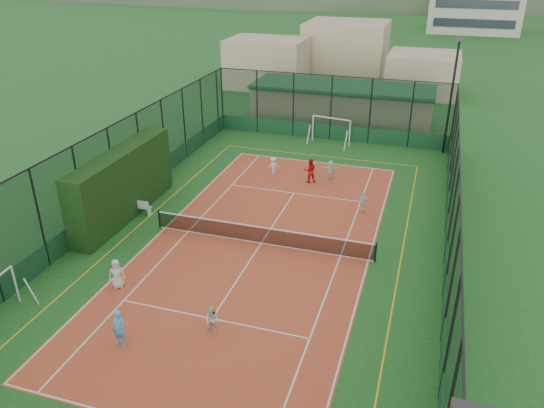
# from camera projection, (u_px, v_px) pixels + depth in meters

# --- Properties ---
(ground) EXTENTS (300.00, 300.00, 0.00)m
(ground) POSITION_uv_depth(u_px,v_px,m) (261.00, 243.00, 27.18)
(ground) COLOR #1D5520
(ground) RESTS_ON ground
(court_slab) EXTENTS (11.17, 23.97, 0.01)m
(court_slab) POSITION_uv_depth(u_px,v_px,m) (261.00, 243.00, 27.18)
(court_slab) COLOR #C33F2B
(court_slab) RESTS_ON ground
(tennis_net) EXTENTS (11.67, 0.12, 1.06)m
(tennis_net) POSITION_uv_depth(u_px,v_px,m) (261.00, 234.00, 26.95)
(tennis_net) COLOR black
(tennis_net) RESTS_ON ground
(perimeter_fence) EXTENTS (18.12, 34.12, 5.00)m
(perimeter_fence) POSITION_uv_depth(u_px,v_px,m) (261.00, 200.00, 26.08)
(perimeter_fence) COLOR black
(perimeter_fence) RESTS_ON ground
(floodlight_ne) EXTENTS (0.60, 0.26, 8.25)m
(floodlight_ne) POSITION_uv_depth(u_px,v_px,m) (451.00, 97.00, 37.28)
(floodlight_ne) COLOR black
(floodlight_ne) RESTS_ON ground
(clubhouse) EXTENTS (15.20, 7.20, 3.15)m
(clubhouse) POSITION_uv_depth(u_px,v_px,m) (342.00, 103.00, 45.34)
(clubhouse) COLOR tan
(clubhouse) RESTS_ON ground
(hedge_left) EXTENTS (1.31, 8.73, 3.82)m
(hedge_left) POSITION_uv_depth(u_px,v_px,m) (123.00, 184.00, 29.22)
(hedge_left) COLOR black
(hedge_left) RESTS_ON ground
(white_bench) EXTENTS (1.69, 0.51, 0.94)m
(white_bench) POSITION_uv_depth(u_px,v_px,m) (137.00, 206.00, 30.03)
(white_bench) COLOR white
(white_bench) RESTS_ON ground
(futsal_goal_far) EXTENTS (3.23, 1.44, 2.01)m
(futsal_goal_far) POSITION_uv_depth(u_px,v_px,m) (331.00, 131.00, 40.43)
(futsal_goal_far) COLOR white
(futsal_goal_far) RESTS_ON ground
(child_near_left) EXTENTS (0.82, 0.73, 1.40)m
(child_near_left) POSITION_uv_depth(u_px,v_px,m) (117.00, 274.00, 23.40)
(child_near_left) COLOR silver
(child_near_left) RESTS_ON court_slab
(child_near_mid) EXTENTS (0.57, 0.38, 1.55)m
(child_near_mid) POSITION_uv_depth(u_px,v_px,m) (119.00, 329.00, 19.94)
(child_near_mid) COLOR #51AEE6
(child_near_mid) RESTS_ON court_slab
(child_near_right) EXTENTS (0.67, 0.58, 1.17)m
(child_near_right) POSITION_uv_depth(u_px,v_px,m) (212.00, 320.00, 20.69)
(child_near_right) COLOR silver
(child_near_right) RESTS_ON court_slab
(child_far_left) EXTENTS (0.88, 0.76, 1.19)m
(child_far_left) POSITION_uv_depth(u_px,v_px,m) (273.00, 166.00, 35.16)
(child_far_left) COLOR white
(child_far_left) RESTS_ON court_slab
(child_far_right) EXTENTS (0.75, 0.35, 1.24)m
(child_far_right) POSITION_uv_depth(u_px,v_px,m) (363.00, 202.00, 30.05)
(child_far_right) COLOR silver
(child_far_right) RESTS_ON court_slab
(child_far_back) EXTENTS (1.23, 0.56, 1.27)m
(child_far_back) POSITION_uv_depth(u_px,v_px,m) (331.00, 170.00, 34.40)
(child_far_back) COLOR white
(child_far_back) RESTS_ON court_slab
(coach) EXTENTS (0.94, 0.84, 1.59)m
(coach) POSITION_uv_depth(u_px,v_px,m) (310.00, 171.00, 33.85)
(coach) COLOR #B61613
(coach) RESTS_ON court_slab
(tennis_balls) EXTENTS (4.17, 1.28, 0.07)m
(tennis_balls) POSITION_uv_depth(u_px,v_px,m) (274.00, 232.00, 28.21)
(tennis_balls) COLOR #CCE033
(tennis_balls) RESTS_ON court_slab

